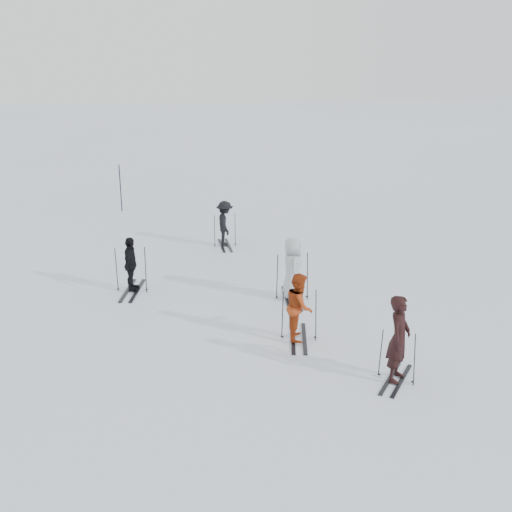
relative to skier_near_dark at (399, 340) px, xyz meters
The scene contains 12 objects.
ground 5.01m from the skier_near_dark, 117.14° to the left, with size 120.00×120.00×0.00m, color silver.
skier_near_dark is the anchor object (origin of this frame).
skier_red 2.69m from the skier_near_dark, 127.29° to the left, with size 0.77×0.60×1.59m, color #9A3411.
skier_grey 4.81m from the skier_near_dark, 106.42° to the left, with size 0.83×0.54×1.70m, color #A4AAAD.
skier_uphill_left 8.06m from the skier_near_dark, 134.96° to the left, with size 0.90×0.37×1.53m, color black.
skier_uphill_far 9.98m from the skier_near_dark, 106.30° to the left, with size 0.99×0.57×1.53m, color black.
skis_near_dark 0.35m from the skier_near_dark, ahead, with size 0.82×1.55×1.13m, color black, non-canonical shape.
skis_red 2.71m from the skier_near_dark, 127.29° to the left, with size 0.91×1.73×1.26m, color black, non-canonical shape.
skis_grey 4.81m from the skier_near_dark, 106.42° to the left, with size 0.97×1.83×1.33m, color black, non-canonical shape.
skis_uphill_left 8.06m from the skier_near_dark, 134.96° to the left, with size 0.96×1.82×1.33m, color black, non-canonical shape.
skis_uphill_far 9.99m from the skier_near_dark, 106.30° to the left, with size 0.83×1.57×1.15m, color black, non-canonical shape.
piste_marker 16.27m from the skier_near_dark, 114.21° to the left, with size 0.04×0.04×1.92m, color black.
Camera 1 is at (-2.01, -15.66, 6.60)m, focal length 45.00 mm.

